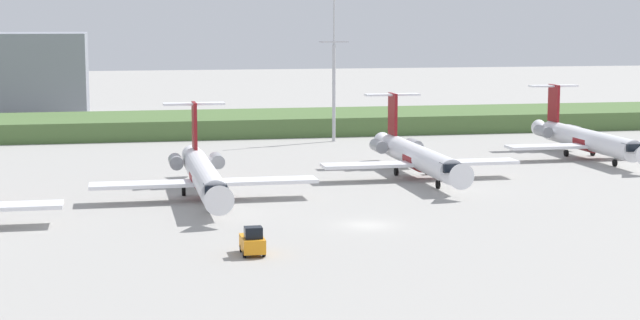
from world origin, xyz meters
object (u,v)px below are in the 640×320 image
(antenna_mast, at_px, (334,78))
(baggage_tug, at_px, (253,242))
(regional_jet_second, at_px, (203,174))
(regional_jet_third, at_px, (417,156))
(regional_jet_fourth, at_px, (586,139))

(antenna_mast, xyz_separation_m, baggage_tug, (-21.94, -71.19, -8.39))
(antenna_mast, bearing_deg, baggage_tug, -107.13)
(regional_jet_second, distance_m, regional_jet_third, 26.80)
(regional_jet_third, height_order, antenna_mast, antenna_mast)
(regional_jet_fourth, bearing_deg, regional_jet_third, -156.50)
(regional_jet_second, xyz_separation_m, baggage_tug, (1.48, -26.17, -1.53))
(antenna_mast, bearing_deg, regional_jet_third, -87.01)
(regional_jet_third, distance_m, regional_jet_fourth, 29.11)
(regional_jet_fourth, bearing_deg, antenna_mast, 139.31)
(regional_jet_second, distance_m, regional_jet_fourth, 55.87)
(regional_jet_fourth, xyz_separation_m, baggage_tug, (-50.52, -46.61, -1.53))
(antenna_mast, distance_m, baggage_tug, 74.96)
(baggage_tug, bearing_deg, regional_jet_fourth, 42.69)
(antenna_mast, relative_size, baggage_tug, 7.07)
(regional_jet_fourth, bearing_deg, baggage_tug, -137.31)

